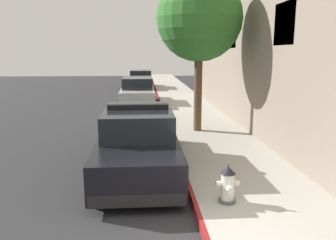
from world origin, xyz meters
name	(u,v)px	position (x,y,z in m)	size (l,w,h in m)	color
ground_plane	(56,126)	(-4.66, 10.00, -0.10)	(31.42, 60.00, 0.20)	#2B2B2D
sidewalk_pavement	(198,120)	(1.34, 10.00, 0.08)	(2.68, 60.00, 0.17)	#ADA89E
curb_painted_edge	(166,120)	(-0.04, 10.00, 0.08)	(0.08, 60.00, 0.17)	maroon
storefront_building	(314,38)	(6.20, 9.98, 3.52)	(7.27, 18.88, 7.02)	gray
police_cruiser	(139,142)	(-1.12, 4.05, 0.74)	(1.94, 4.84, 1.68)	black
parked_car_silver_ahead	(138,92)	(-1.31, 14.95, 0.74)	(1.94, 4.84, 1.56)	#B2B5BA
parked_car_dark_far	(141,80)	(-1.20, 23.20, 0.74)	(1.94, 4.84, 1.56)	maroon
fire_hydrant	(228,185)	(0.56, 1.76, 0.52)	(0.44, 0.40, 0.76)	#4C4C51
street_tree	(199,19)	(0.94, 7.68, 4.04)	(2.92, 2.92, 5.36)	brown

